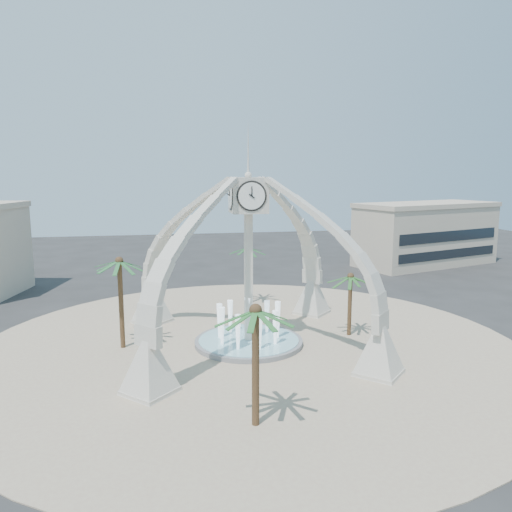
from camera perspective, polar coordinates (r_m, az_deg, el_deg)
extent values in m
plane|color=#282828|center=(37.61, -0.84, -10.11)|extent=(140.00, 140.00, 0.00)
cylinder|color=tan|center=(37.60, -0.84, -10.07)|extent=(40.00, 40.00, 0.06)
cube|color=#BEB5A9|center=(36.26, -0.86, -2.79)|extent=(0.55, 0.55, 9.80)
cube|color=#BEB5A9|center=(35.47, -0.88, 6.96)|extent=(2.50, 2.50, 2.50)
cone|color=#BEB5A9|center=(35.48, -0.90, 12.21)|extent=(0.20, 0.20, 4.00)
cylinder|color=white|center=(34.20, -0.50, 6.87)|extent=(1.84, 0.04, 1.84)
pyramid|color=#BEB5A9|center=(45.37, 6.41, -4.63)|extent=(3.80, 3.80, 3.20)
pyramid|color=#BEB5A9|center=(43.38, -11.80, -5.43)|extent=(3.80, 3.80, 3.20)
pyramid|color=#BEB5A9|center=(29.92, -12.12, -12.32)|extent=(3.80, 3.80, 3.20)
pyramid|color=#BEB5A9|center=(32.73, 13.93, -10.46)|extent=(3.80, 3.80, 3.20)
cylinder|color=gray|center=(37.54, -0.84, -9.82)|extent=(8.00, 8.00, 0.40)
cylinder|color=#8BC7D0|center=(37.47, -0.84, -9.50)|extent=(7.40, 7.40, 0.04)
cone|color=white|center=(36.98, -0.85, -7.16)|extent=(0.60, 0.60, 3.20)
cube|color=#B9A790|center=(73.08, 18.83, 2.20)|extent=(21.49, 13.79, 8.00)
cube|color=#B9A790|center=(72.70, 19.01, 5.56)|extent=(21.87, 14.17, 0.60)
cylinder|color=brown|center=(39.64, 10.66, -5.57)|extent=(0.32, 0.32, 4.86)
cylinder|color=brown|center=(37.25, -15.16, -5.35)|extent=(0.35, 0.35, 6.57)
cylinder|color=brown|center=(48.11, -0.97, -2.26)|extent=(0.33, 0.33, 5.65)
cylinder|color=brown|center=(25.30, -0.05, -12.67)|extent=(0.38, 0.38, 6.13)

